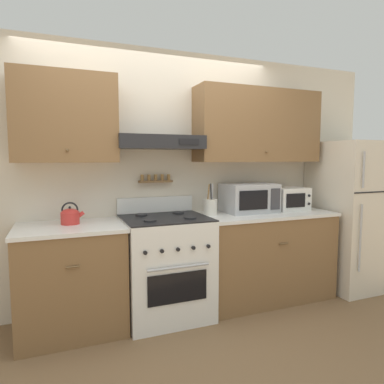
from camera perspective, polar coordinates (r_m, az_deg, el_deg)
ground_plane at (r=3.18m, az=-2.51°, el=-22.09°), size 16.00×16.00×0.00m
wall_back at (r=3.45m, az=-4.18°, el=5.44°), size 5.20×0.46×2.55m
counter_left at (r=3.17m, az=-19.42°, el=-13.42°), size 0.88×0.68×0.92m
counter_right at (r=3.76m, az=11.86°, el=-10.24°), size 1.41×0.68×0.92m
stove_range at (r=3.27m, az=-4.44°, el=-12.22°), size 0.77×0.72×1.09m
refrigerator at (r=4.38m, az=25.25°, el=-3.41°), size 0.82×0.78×1.66m
tea_kettle at (r=3.11m, az=-19.63°, el=-3.74°), size 0.20×0.16×0.19m
microwave at (r=3.64m, az=9.48°, el=-0.96°), size 0.53×0.40×0.30m
utensil_crock at (r=3.42m, az=3.07°, el=-2.44°), size 0.14×0.14×0.31m
toaster_oven at (r=3.90m, az=15.77°, el=-1.07°), size 0.37×0.34×0.24m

